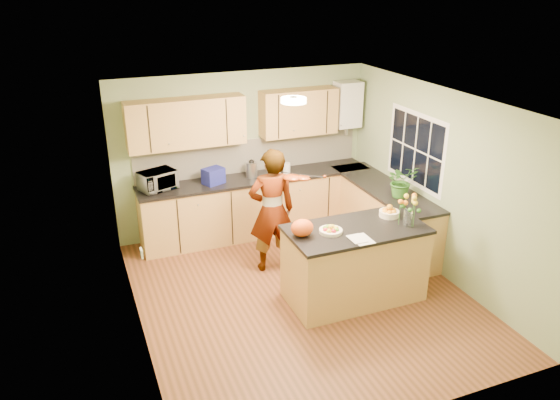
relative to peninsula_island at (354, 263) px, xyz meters
name	(u,v)px	position (x,y,z in m)	size (l,w,h in m)	color
floor	(301,295)	(-0.60, 0.28, -0.49)	(4.50, 4.50, 0.00)	#5B341A
ceiling	(304,102)	(-0.60, 0.28, 2.01)	(4.00, 4.50, 0.02)	silver
wall_back	(244,153)	(-0.60, 2.53, 0.76)	(4.00, 0.02, 2.50)	#91A979
wall_front	(411,303)	(-0.60, -1.97, 0.76)	(4.00, 0.02, 2.50)	#91A979
wall_left	(132,233)	(-2.60, 0.28, 0.76)	(0.02, 4.50, 2.50)	#91A979
wall_right	(440,184)	(1.40, 0.28, 0.76)	(0.02, 4.50, 2.50)	#91A979
back_counter	(257,205)	(-0.50, 2.23, -0.02)	(3.64, 0.62, 0.94)	tan
right_counter	(382,216)	(1.10, 1.13, -0.02)	(0.62, 2.24, 0.94)	tan
splashback	(250,155)	(-0.50, 2.52, 0.71)	(3.60, 0.02, 0.52)	white
upper_cabinets	(235,118)	(-0.77, 2.36, 1.36)	(3.20, 0.34, 0.70)	tan
boiler	(347,104)	(1.10, 2.37, 1.41)	(0.40, 0.30, 0.86)	white
window_right	(416,149)	(1.40, 0.88, 1.06)	(0.01, 1.30, 1.05)	white
light_switch	(142,253)	(-2.58, -0.32, 0.81)	(0.02, 0.09, 0.09)	white
ceiling_lamp	(294,100)	(-0.60, 0.58, 1.97)	(0.30, 0.30, 0.07)	#FFEABF
peninsula_island	(354,263)	(0.00, 0.00, 0.00)	(1.70, 0.87, 0.98)	tan
fruit_dish	(331,230)	(-0.35, 0.00, 0.53)	(0.28, 0.28, 0.10)	#F7E8C6
orange_bowl	(389,212)	(0.55, 0.15, 0.55)	(0.25, 0.25, 0.15)	#F7E8C6
flower_vase	(409,202)	(0.60, -0.18, 0.80)	(0.25, 0.25, 0.47)	silver
orange_bag	(302,228)	(-0.70, 0.05, 0.59)	(0.27, 0.23, 0.20)	#DF4B12
papers	(362,239)	(-0.10, -0.30, 0.49)	(0.21, 0.29, 0.01)	silver
violinist	(272,211)	(-0.68, 1.08, 0.38)	(0.63, 0.42, 1.74)	#DA9A85
violin	(292,178)	(-0.48, 0.86, 0.90)	(0.57, 0.23, 0.11)	#4D1504
microwave	(157,180)	(-1.99, 2.27, 0.59)	(0.50, 0.34, 0.28)	white
blue_box	(213,176)	(-1.18, 2.20, 0.57)	(0.30, 0.22, 0.24)	navy
kettle	(252,169)	(-0.57, 2.25, 0.58)	(0.17, 0.17, 0.32)	#B3B2B7
jar_cream	(277,168)	(-0.15, 2.25, 0.54)	(0.12, 0.12, 0.18)	#F7E8C6
jar_white	(287,168)	(-0.01, 2.20, 0.54)	(0.11, 0.11, 0.17)	white
potted_plant	(402,181)	(1.10, 0.73, 0.68)	(0.42, 0.36, 0.46)	#357326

